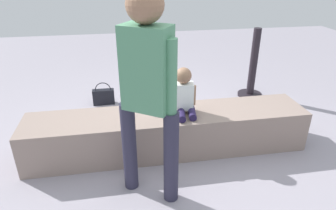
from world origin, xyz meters
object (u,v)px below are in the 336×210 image
Objects in this scene: adult_standing at (147,83)px; gift_bag at (158,107)px; water_bottle_near_gift at (182,103)px; party_cup_red at (147,99)px; water_bottle_far_side at (138,102)px; handbag_black_leather at (104,96)px; cake_box_white at (63,130)px; cake_plate at (159,111)px; child_seated at (184,94)px.

adult_standing reaches higher than gift_bag.
water_bottle_near_gift reaches higher than party_cup_red.
water_bottle_far_side is at bearing -124.19° from party_cup_red.
gift_bag is at bearing -153.48° from water_bottle_near_gift.
water_bottle_near_gift is 0.60m from water_bottle_far_side.
adult_standing is 2.19m from handbag_black_leather.
gift_bag is 0.91× the size of cake_box_white.
water_bottle_near_gift is at bearing -8.91° from water_bottle_far_side.
cake_plate is at bearing -115.64° from water_bottle_near_gift.
gift_bag is at bearing 101.25° from child_seated.
gift_bag reaches higher than water_bottle_near_gift.
water_bottle_near_gift is 1.59m from cake_box_white.
child_seated is 0.85m from adult_standing.
handbag_black_leather is at bearing 153.11° from water_bottle_far_side.
handbag_black_leather reaches higher than water_bottle_far_side.
child_seated is at bearing -101.47° from water_bottle_near_gift.
handbag_black_leather is (-0.88, 1.30, -0.54)m from child_seated.
water_bottle_near_gift is (0.35, 0.18, -0.05)m from gift_bag.
adult_standing is 1.70m from gift_bag.
water_bottle_near_gift is at bearing 26.52° from gift_bag.
party_cup_red is (-0.11, 0.47, -0.08)m from gift_bag.
child_seated reaches higher than gift_bag.
party_cup_red is 0.33× the size of handbag_black_leather.
cake_plate is 2.08× the size of party_cup_red.
child_seated is at bearing -21.40° from cake_box_white.
party_cup_red is at bearing 102.64° from gift_bag.
gift_bag reaches higher than cake_box_white.
water_bottle_near_gift is 1.12m from handbag_black_leather.
adult_standing is 0.91m from cake_plate.
handbag_black_leather is (-0.48, 0.24, 0.01)m from water_bottle_far_side.
party_cup_red is 1.30m from cake_box_white.
cake_plate is 0.82m from gift_bag.
handbag_black_leather reaches higher than cake_box_white.
cake_plate is 1.45m from handbag_black_leather.
cake_plate reaches higher than party_cup_red.
child_seated reaches higher than water_bottle_far_side.
gift_bag is at bearing 79.27° from adult_standing.
child_seated is 1.47× the size of handbag_black_leather.
cake_plate reaches higher than gift_bag.
handbag_black_leather reaches higher than gift_bag.
adult_standing is at bearing -51.68° from cake_box_white.
water_bottle_far_side is at bearing 98.59° from cake_plate.
adult_standing reaches higher than cake_plate.
gift_bag is at bearing -48.06° from water_bottle_far_side.
gift_bag is (0.27, 1.42, -0.91)m from adult_standing.
cake_plate is 0.74× the size of gift_bag.
adult_standing is 5.72× the size of gift_bag.
gift_bag is 1.63× the size of water_bottle_near_gift.
water_bottle_near_gift is 0.55× the size of cake_box_white.
water_bottle_far_side is at bearing 171.09° from water_bottle_near_gift.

